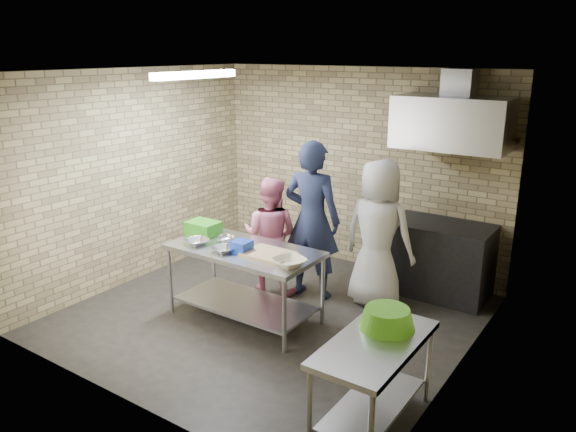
% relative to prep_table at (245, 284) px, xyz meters
% --- Properties ---
extents(floor, '(4.20, 4.20, 0.00)m').
position_rel_prep_table_xyz_m(floor, '(0.20, 0.21, -0.42)').
color(floor, black).
rests_on(floor, ground).
extents(ceiling, '(4.20, 4.20, 0.00)m').
position_rel_prep_table_xyz_m(ceiling, '(0.20, 0.21, 2.28)').
color(ceiling, black).
rests_on(ceiling, ground).
extents(back_wall, '(4.20, 0.06, 2.70)m').
position_rel_prep_table_xyz_m(back_wall, '(0.20, 2.21, 0.93)').
color(back_wall, tan).
rests_on(back_wall, ground).
extents(front_wall, '(4.20, 0.06, 2.70)m').
position_rel_prep_table_xyz_m(front_wall, '(0.20, -1.79, 0.93)').
color(front_wall, tan).
rests_on(front_wall, ground).
extents(left_wall, '(0.06, 4.00, 2.70)m').
position_rel_prep_table_xyz_m(left_wall, '(-1.90, 0.21, 0.93)').
color(left_wall, tan).
rests_on(left_wall, ground).
extents(right_wall, '(0.06, 4.00, 2.70)m').
position_rel_prep_table_xyz_m(right_wall, '(2.30, 0.21, 0.93)').
color(right_wall, tan).
rests_on(right_wall, ground).
extents(prep_table, '(1.67, 0.84, 0.84)m').
position_rel_prep_table_xyz_m(prep_table, '(0.00, 0.00, 0.00)').
color(prep_table, silver).
rests_on(prep_table, floor).
extents(side_counter, '(0.60, 1.20, 0.75)m').
position_rel_prep_table_xyz_m(side_counter, '(2.00, -0.89, -0.04)').
color(side_counter, silver).
rests_on(side_counter, floor).
extents(stove, '(1.20, 0.70, 0.90)m').
position_rel_prep_table_xyz_m(stove, '(1.55, 1.86, 0.03)').
color(stove, black).
rests_on(stove, floor).
extents(range_hood, '(1.30, 0.60, 0.60)m').
position_rel_prep_table_xyz_m(range_hood, '(1.55, 1.91, 1.68)').
color(range_hood, silver).
rests_on(range_hood, back_wall).
extents(hood_duct, '(0.35, 0.30, 0.30)m').
position_rel_prep_table_xyz_m(hood_duct, '(1.55, 2.06, 2.13)').
color(hood_duct, '#A5A8AD').
rests_on(hood_duct, back_wall).
extents(wall_shelf, '(0.80, 0.20, 0.04)m').
position_rel_prep_table_xyz_m(wall_shelf, '(1.85, 2.10, 1.50)').
color(wall_shelf, '#3F2B19').
rests_on(wall_shelf, back_wall).
extents(fluorescent_fixture, '(0.10, 1.25, 0.08)m').
position_rel_prep_table_xyz_m(fluorescent_fixture, '(-0.80, 0.21, 2.22)').
color(fluorescent_fixture, white).
rests_on(fluorescent_fixture, ceiling).
extents(green_crate, '(0.37, 0.28, 0.15)m').
position_rel_prep_table_xyz_m(green_crate, '(-0.70, 0.12, 0.49)').
color(green_crate, '#2E971B').
rests_on(green_crate, prep_table).
extents(blue_tub, '(0.19, 0.19, 0.12)m').
position_rel_prep_table_xyz_m(blue_tub, '(0.05, -0.10, 0.48)').
color(blue_tub, '#1739B2').
rests_on(blue_tub, prep_table).
extents(cutting_board, '(0.51, 0.39, 0.03)m').
position_rel_prep_table_xyz_m(cutting_board, '(0.35, -0.02, 0.43)').
color(cutting_board, tan).
rests_on(cutting_board, prep_table).
extents(mixing_bowl_a, '(0.33, 0.33, 0.06)m').
position_rel_prep_table_xyz_m(mixing_bowl_a, '(-0.50, -0.20, 0.45)').
color(mixing_bowl_a, silver).
rests_on(mixing_bowl_a, prep_table).
extents(mixing_bowl_b, '(0.25, 0.25, 0.06)m').
position_rel_prep_table_xyz_m(mixing_bowl_b, '(-0.30, 0.05, 0.45)').
color(mixing_bowl_b, silver).
rests_on(mixing_bowl_b, prep_table).
extents(mixing_bowl_c, '(0.30, 0.30, 0.06)m').
position_rel_prep_table_xyz_m(mixing_bowl_c, '(-0.10, -0.22, 0.45)').
color(mixing_bowl_c, '#BABCC1').
rests_on(mixing_bowl_c, prep_table).
extents(ceramic_bowl, '(0.40, 0.40, 0.08)m').
position_rel_prep_table_xyz_m(ceramic_bowl, '(0.70, -0.15, 0.46)').
color(ceramic_bowl, beige).
rests_on(ceramic_bowl, prep_table).
extents(green_basin, '(0.46, 0.46, 0.17)m').
position_rel_prep_table_xyz_m(green_basin, '(1.98, -0.64, 0.42)').
color(green_basin, '#59C626').
rests_on(green_basin, side_counter).
extents(bottle_red, '(0.07, 0.07, 0.18)m').
position_rel_prep_table_xyz_m(bottle_red, '(1.60, 2.10, 1.61)').
color(bottle_red, '#B22619').
rests_on(bottle_red, wall_shelf).
extents(bottle_green, '(0.06, 0.06, 0.15)m').
position_rel_prep_table_xyz_m(bottle_green, '(2.00, 2.10, 1.60)').
color(bottle_green, green).
rests_on(bottle_green, wall_shelf).
extents(man_navy, '(0.76, 0.55, 1.92)m').
position_rel_prep_table_xyz_m(man_navy, '(0.28, 0.95, 0.54)').
color(man_navy, black).
rests_on(man_navy, floor).
extents(woman_pink, '(0.82, 0.71, 1.46)m').
position_rel_prep_table_xyz_m(woman_pink, '(-0.20, 0.77, 0.31)').
color(woman_pink, pink).
rests_on(woman_pink, floor).
extents(woman_white, '(0.86, 0.56, 1.74)m').
position_rel_prep_table_xyz_m(woman_white, '(1.04, 1.16, 0.45)').
color(woman_white, silver).
rests_on(woman_white, floor).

